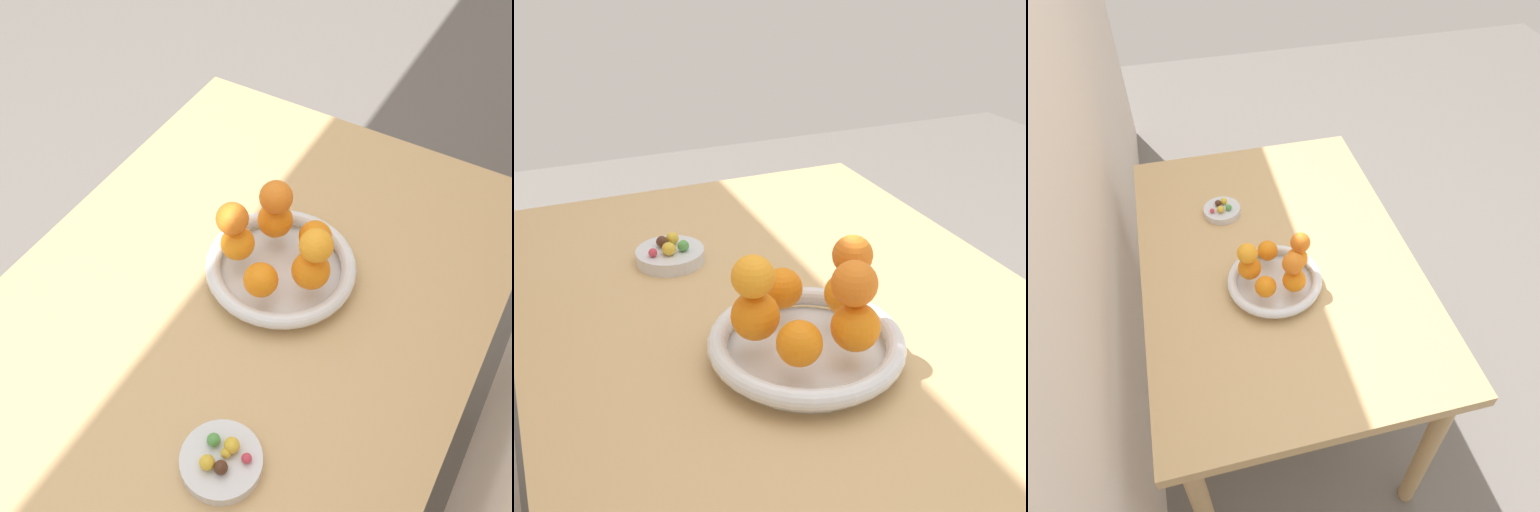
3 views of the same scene
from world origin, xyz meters
The scene contains 20 objects.
ground_plane centered at (0.00, 0.00, 0.00)m, with size 6.00×6.00×0.00m, color slate.
wall_back centered at (0.00, 0.49, 1.25)m, with size 4.00×0.05×2.50m, color beige.
dining_table centered at (0.00, 0.00, 0.65)m, with size 1.10×0.76×0.74m.
fruit_bowl centered at (-0.11, 0.03, 0.76)m, with size 0.25×0.25×0.04m.
candy_dish centered at (0.22, 0.12, 0.75)m, with size 0.11×0.11×0.02m, color silver.
orange_0 centered at (-0.16, 0.07, 0.81)m, with size 0.06×0.06×0.06m, color orange.
orange_1 centered at (-0.16, -0.01, 0.81)m, with size 0.06×0.06×0.06m, color orange.
orange_2 centered at (-0.08, -0.04, 0.81)m, with size 0.06×0.06×0.06m, color orange.
orange_3 centered at (-0.04, 0.03, 0.81)m, with size 0.06×0.06×0.06m, color orange.
orange_4 centered at (-0.09, 0.09, 0.81)m, with size 0.06×0.06×0.06m, color orange.
orange_5 centered at (-0.15, -0.01, 0.87)m, with size 0.06×0.06×0.06m, color orange.
orange_6 centered at (-0.08, -0.05, 0.86)m, with size 0.05×0.05×0.05m, color orange.
orange_7 centered at (-0.09, 0.10, 0.87)m, with size 0.05×0.05×0.05m, color orange.
candy_ball_0 centered at (0.21, 0.15, 0.77)m, with size 0.01×0.01×0.01m, color #C6384C.
candy_ball_1 centered at (0.22, 0.12, 0.77)m, with size 0.01×0.01×0.01m, color gold.
candy_ball_2 centered at (0.24, 0.13, 0.77)m, with size 0.02×0.02×0.02m, color #472819.
candy_ball_3 centered at (0.24, 0.11, 0.77)m, with size 0.02×0.02×0.02m, color gold.
candy_ball_4 centered at (0.21, 0.13, 0.77)m, with size 0.02×0.02×0.02m, color gold.
candy_ball_5 centered at (0.21, 0.10, 0.77)m, with size 0.02×0.02×0.02m, color #4C9947.
candy_ball_6 centered at (0.20, 0.12, 0.77)m, with size 0.02×0.02×0.02m, color gold.
Camera 3 is at (-0.96, 0.22, 1.76)m, focal length 35.00 mm.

